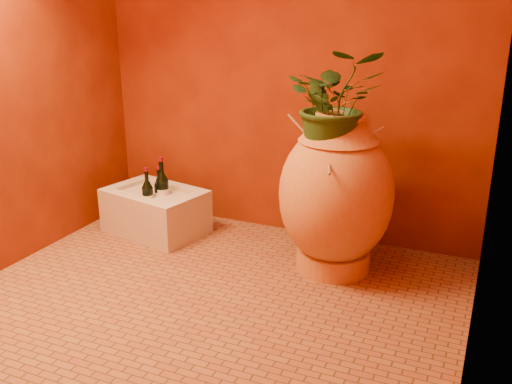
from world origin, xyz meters
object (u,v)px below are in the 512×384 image
at_px(amphora, 336,194).
at_px(wine_bottle_a, 160,194).
at_px(wine_bottle_c, 163,191).
at_px(wall_tap, 346,116).
at_px(stone_basin, 156,212).
at_px(wine_bottle_b, 148,197).

relative_size(amphora, wine_bottle_a, 3.09).
relative_size(amphora, wine_bottle_c, 2.58).
height_order(wine_bottle_a, wall_tap, wall_tap).
bearing_deg(stone_basin, wine_bottle_c, 24.30).
xyz_separation_m(wine_bottle_b, wall_tap, (1.17, 0.38, 0.55)).
xyz_separation_m(stone_basin, wine_bottle_b, (-0.00, -0.07, 0.13)).
distance_m(stone_basin, wine_bottle_c, 0.16).
xyz_separation_m(amphora, wine_bottle_a, (-1.20, 0.06, -0.19)).
bearing_deg(amphora, wine_bottle_b, -178.96).
bearing_deg(wine_bottle_c, wine_bottle_a, -157.68).
distance_m(wine_bottle_a, wine_bottle_b, 0.09).
height_order(wine_bottle_a, wine_bottle_c, wine_bottle_c).
xyz_separation_m(amphora, wall_tap, (-0.06, 0.36, 0.37)).
bearing_deg(wine_bottle_a, wall_tap, 14.36).
xyz_separation_m(amphora, wine_bottle_c, (-1.18, 0.07, -0.17)).
bearing_deg(stone_basin, wall_tap, 14.67).
bearing_deg(wine_bottle_b, wine_bottle_a, 68.48).
bearing_deg(stone_basin, wine_bottle_b, -92.98).
xyz_separation_m(wine_bottle_c, wall_tap, (1.12, 0.28, 0.53)).
relative_size(wine_bottle_c, wall_tap, 2.02).
distance_m(wine_bottle_a, wall_tap, 1.30).
xyz_separation_m(stone_basin, wine_bottle_c, (0.05, 0.02, 0.15)).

